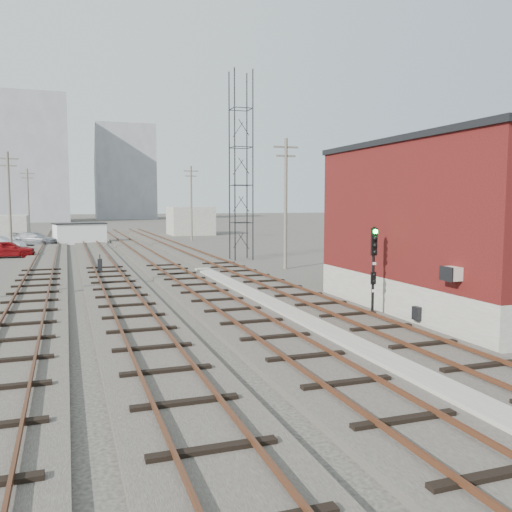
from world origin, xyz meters
name	(u,v)px	position (x,y,z in m)	size (l,w,h in m)	color
ground	(136,241)	(0.00, 60.00, 0.00)	(320.00, 320.00, 0.00)	#282621
track_right	(194,255)	(2.50, 39.00, 0.11)	(3.20, 90.00, 0.39)	#332D28
track_mid_right	(148,256)	(-1.50, 39.00, 0.11)	(3.20, 90.00, 0.39)	#332D28
track_mid_left	(98,258)	(-5.50, 39.00, 0.11)	(3.20, 90.00, 0.39)	#332D28
track_left	(46,260)	(-9.50, 39.00, 0.11)	(3.20, 90.00, 0.39)	#332D28
platform_curb	(280,310)	(0.50, 14.00, 0.13)	(0.90, 28.00, 0.26)	gray
brick_building	(452,226)	(7.50, 12.00, 3.63)	(6.54, 12.20, 7.22)	gray
lattice_tower	(241,166)	(5.50, 35.00, 7.50)	(1.60, 1.60, 15.00)	black
utility_pole_left_b	(9,200)	(-12.50, 45.00, 4.80)	(1.80, 0.24, 9.00)	#595147
utility_pole_left_c	(28,201)	(-12.50, 70.00, 4.80)	(1.80, 0.24, 9.00)	#595147
utility_pole_right_a	(286,200)	(6.50, 28.00, 4.80)	(1.80, 0.24, 9.00)	#595147
utility_pole_right_b	(191,201)	(6.50, 58.00, 4.80)	(1.80, 0.24, 9.00)	#595147
apartment_left	(19,159)	(-18.00, 135.00, 15.00)	(22.00, 14.00, 30.00)	gray
apartment_right	(125,173)	(8.00, 150.00, 13.00)	(16.00, 12.00, 26.00)	gray
shed_right	(190,221)	(9.00, 70.00, 2.00)	(6.00, 6.00, 4.00)	gray
signal_mast	(374,266)	(3.70, 11.93, 2.09)	(0.40, 0.40, 3.66)	gray
switch_stand	(100,266)	(-5.91, 29.04, 0.57)	(0.31, 0.31, 1.21)	black
site_trailer	(80,233)	(-6.49, 56.77, 1.18)	(5.98, 3.64, 2.35)	white
car_red	(8,249)	(-12.58, 42.85, 0.72)	(1.71, 4.24, 1.45)	maroon
car_grey	(35,239)	(-11.16, 56.17, 0.72)	(2.01, 4.94, 1.43)	gray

